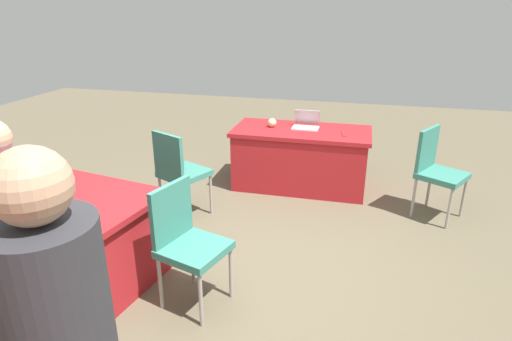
{
  "coord_description": "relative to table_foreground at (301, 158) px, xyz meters",
  "views": [
    {
      "loc": [
        -0.87,
        2.89,
        2.17
      ],
      "look_at": [
        -0.07,
        -0.23,
        0.9
      ],
      "focal_mm": 29.82,
      "sensor_mm": 36.0,
      "label": 1
    }
  ],
  "objects": [
    {
      "name": "chair_tucked_left",
      "position": [
        1.11,
        1.17,
        0.19
      ],
      "size": [
        0.58,
        0.58,
        0.97
      ],
      "rotation": [
        0.0,
        0.0,
        2.71
      ],
      "color": "#9E9993",
      "rests_on": "ground"
    },
    {
      "name": "person_presenter",
      "position": [
        1.17,
        3.27,
        0.53
      ],
      "size": [
        0.46,
        0.46,
        1.62
      ],
      "rotation": [
        0.0,
        0.0,
        2.62
      ],
      "color": "#26262D",
      "rests_on": "ground"
    },
    {
      "name": "chair_near_front",
      "position": [
        0.48,
        2.44,
        0.17
      ],
      "size": [
        0.55,
        0.55,
        0.96
      ],
      "rotation": [
        0.0,
        0.0,
        1.29
      ],
      "color": "#9E9993",
      "rests_on": "ground"
    },
    {
      "name": "laptop_silver",
      "position": [
        -0.04,
        -0.09,
        0.41
      ],
      "size": [
        0.32,
        0.29,
        0.21
      ],
      "rotation": [
        0.0,
        0.0,
        -0.01
      ],
      "color": "silver",
      "rests_on": "table_foreground"
    },
    {
      "name": "scissors_red",
      "position": [
        -0.51,
        0.09,
        0.37
      ],
      "size": [
        0.07,
        0.18,
        0.01
      ],
      "primitive_type": "cube",
      "rotation": [
        0.0,
        0.0,
        1.74
      ],
      "color": "red",
      "rests_on": "table_foreground"
    },
    {
      "name": "chair_tucked_right",
      "position": [
        -1.51,
        0.44,
        0.18
      ],
      "size": [
        0.6,
        0.6,
        0.96
      ],
      "rotation": [
        0.0,
        0.0,
        1.04
      ],
      "color": "#9E9993",
      "rests_on": "ground"
    },
    {
      "name": "yarn_ball",
      "position": [
        0.38,
        -0.02,
        0.42
      ],
      "size": [
        0.11,
        0.11,
        0.11
      ],
      "primitive_type": "sphere",
      "color": "beige",
      "rests_on": "table_foreground"
    },
    {
      "name": "table_foreground",
      "position": [
        0.0,
        0.0,
        0.0
      ],
      "size": [
        1.67,
        0.81,
        0.74
      ],
      "rotation": [
        0.0,
        0.0,
        0.01
      ],
      "color": "#AD1E23",
      "rests_on": "ground"
    },
    {
      "name": "table_mid_right",
      "position": [
        1.76,
        2.28,
        -0.0
      ],
      "size": [
        2.0,
        1.12,
        0.74
      ],
      "rotation": [
        0.0,
        0.0,
        -0.18
      ],
      "color": "#AD1E23",
      "rests_on": "ground"
    },
    {
      "name": "ground_plane",
      "position": [
        0.17,
        2.08,
        -0.37
      ],
      "size": [
        14.4,
        14.4,
        0.0
      ],
      "primitive_type": "plane",
      "color": "brown"
    }
  ]
}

